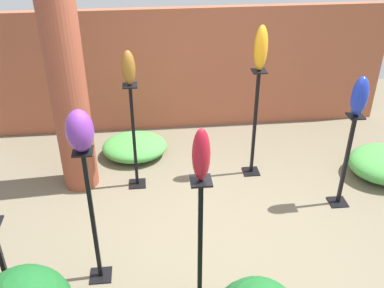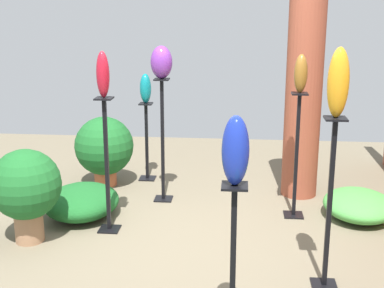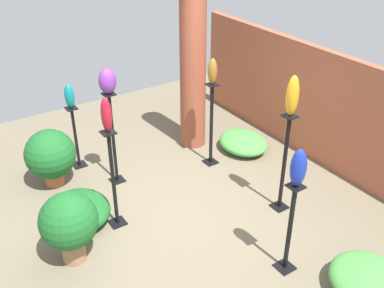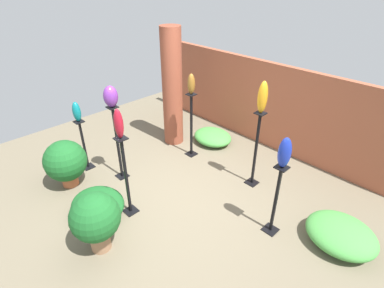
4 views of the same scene
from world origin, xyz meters
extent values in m
plane|color=#6B604C|center=(0.00, 0.00, 0.00)|extent=(8.00, 8.00, 0.00)
cylinder|color=brown|center=(-1.48, 1.26, 1.20)|extent=(0.41, 0.41, 2.41)
cube|color=black|center=(0.63, 1.25, 0.01)|extent=(0.20, 0.20, 0.01)
cube|color=black|center=(0.63, 1.25, 0.68)|extent=(0.04, 0.04, 1.37)
cube|color=black|center=(0.63, 1.25, 1.36)|extent=(0.16, 0.16, 0.02)
cube|color=black|center=(-1.15, -0.29, 0.01)|extent=(0.20, 0.20, 0.01)
cube|color=black|center=(-1.15, -0.29, 0.69)|extent=(0.04, 0.04, 1.38)
cube|color=black|center=(-1.15, -0.29, 1.38)|extent=(0.16, 0.16, 0.02)
cube|color=black|center=(-0.27, -0.70, 0.01)|extent=(0.20, 0.20, 0.01)
cube|color=black|center=(-0.27, -0.70, 0.66)|extent=(0.04, 0.04, 1.33)
cube|color=black|center=(-0.27, -0.70, 1.32)|extent=(0.16, 0.16, 0.02)
cube|color=black|center=(-0.81, 1.14, 0.01)|extent=(0.20, 0.20, 0.01)
cube|color=black|center=(-0.81, 1.14, 0.65)|extent=(0.04, 0.04, 1.31)
cube|color=black|center=(-0.81, 1.14, 1.30)|extent=(0.16, 0.16, 0.02)
cube|color=black|center=(1.48, 0.54, 0.56)|extent=(0.04, 0.04, 1.13)
cube|color=black|center=(1.48, 0.54, 1.12)|extent=(0.16, 0.16, 0.02)
cube|color=black|center=(-1.86, -0.60, 0.01)|extent=(0.20, 0.20, 0.01)
cube|color=black|center=(-1.86, -0.60, 0.49)|extent=(0.04, 0.04, 0.98)
cube|color=black|center=(-1.86, -0.60, 0.97)|extent=(0.16, 0.16, 0.01)
ellipsoid|color=orange|center=(0.63, 1.25, 1.62)|extent=(0.15, 0.16, 0.51)
ellipsoid|color=#6B2D8C|center=(-1.15, -0.29, 1.56)|extent=(0.22, 0.24, 0.35)
ellipsoid|color=maroon|center=(-0.27, -0.70, 1.54)|extent=(0.13, 0.12, 0.43)
ellipsoid|color=brown|center=(-0.81, 1.14, 1.50)|extent=(0.14, 0.13, 0.38)
ellipsoid|color=#192D9E|center=(1.48, 0.54, 1.34)|extent=(0.17, 0.16, 0.43)
ellipsoid|color=#0F727A|center=(-1.86, -0.60, 1.16)|extent=(0.15, 0.14, 0.36)
cylinder|color=#936B4C|center=(0.04, -1.39, 0.14)|extent=(0.27, 0.27, 0.28)
sphere|color=#195923|center=(0.04, -1.39, 0.56)|extent=(0.66, 0.66, 0.66)
cylinder|color=#B25B38|center=(-1.58, -1.07, 0.10)|extent=(0.27, 0.27, 0.19)
sphere|color=#195923|center=(-1.58, -1.07, 0.50)|extent=(0.71, 0.71, 0.71)
ellipsoid|color=#479942|center=(-0.83, 1.81, 0.14)|extent=(0.86, 0.73, 0.27)
ellipsoid|color=#195923|center=(-0.59, -1.07, 0.16)|extent=(0.88, 0.77, 0.32)
camera|label=1|loc=(-0.62, -3.35, 3.22)|focal=42.00mm
camera|label=2|loc=(4.52, 0.56, 2.19)|focal=50.00mm
camera|label=3|loc=(4.00, -2.39, 3.73)|focal=42.00mm
camera|label=4|loc=(2.92, -2.46, 3.32)|focal=28.00mm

